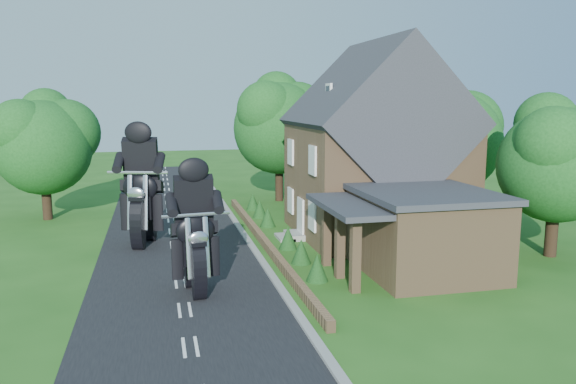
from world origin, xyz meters
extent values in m
plane|color=#215317|center=(0.00, 0.00, 0.00)|extent=(120.00, 120.00, 0.00)
cube|color=black|center=(0.00, 0.00, 0.01)|extent=(7.00, 80.00, 0.02)
cube|color=gray|center=(3.65, 0.00, 0.06)|extent=(0.30, 80.00, 0.12)
cube|color=olive|center=(4.30, 5.00, 0.20)|extent=(0.30, 22.00, 0.40)
cube|color=olive|center=(10.50, 6.00, 3.00)|extent=(8.00, 8.00, 6.00)
cube|color=#292A30|center=(10.50, 6.00, 6.00)|extent=(8.48, 8.64, 8.48)
cube|color=olive|center=(12.50, 6.00, 9.20)|extent=(0.60, 0.90, 1.60)
cube|color=white|center=(7.90, 6.00, 7.50)|extent=(0.12, 0.80, 0.90)
cube|color=black|center=(7.84, 6.00, 7.50)|extent=(0.04, 0.55, 0.65)
cube|color=white|center=(6.44, 6.00, 1.05)|extent=(0.10, 1.10, 2.10)
cube|color=gray|center=(6.10, 6.00, 0.15)|extent=(0.80, 1.60, 0.30)
cube|color=gray|center=(5.60, 6.00, 0.07)|extent=(0.80, 1.60, 0.15)
cube|color=white|center=(6.44, 3.80, 1.60)|extent=(0.10, 1.10, 1.40)
cube|color=black|center=(6.42, 3.80, 1.60)|extent=(0.04, 0.92, 1.22)
cube|color=white|center=(6.44, 8.20, 1.60)|extent=(0.10, 1.10, 1.40)
cube|color=black|center=(6.42, 8.20, 1.60)|extent=(0.04, 0.92, 1.22)
cube|color=white|center=(6.44, 3.80, 4.30)|extent=(0.10, 1.10, 1.40)
cube|color=black|center=(6.42, 3.80, 4.30)|extent=(0.04, 0.92, 1.22)
cube|color=white|center=(6.44, 8.20, 4.30)|extent=(0.10, 1.10, 1.40)
cube|color=black|center=(6.42, 8.20, 4.30)|extent=(0.04, 0.92, 1.22)
cube|color=olive|center=(10.00, -0.80, 1.60)|extent=(5.00, 5.60, 3.20)
cube|color=#292A30|center=(10.00, -0.80, 3.32)|extent=(5.30, 5.94, 0.24)
cube|color=#292A30|center=(6.90, -0.80, 2.95)|extent=(2.60, 5.32, 0.22)
cube|color=olive|center=(6.30, -2.60, 1.40)|extent=(0.35, 0.35, 2.80)
cube|color=olive|center=(6.30, -0.80, 1.40)|extent=(0.35, 0.35, 2.80)
cube|color=olive|center=(6.30, 1.00, 1.40)|extent=(0.35, 0.35, 2.80)
cylinder|color=black|center=(17.00, 0.00, 1.40)|extent=(0.56, 0.56, 2.80)
sphere|color=#144818|center=(17.00, 0.00, 4.23)|extent=(5.20, 5.20, 5.20)
sphere|color=#144818|center=(18.17, 0.52, 5.01)|extent=(3.74, 3.74, 3.74)
sphere|color=#144818|center=(16.09, -0.78, 5.27)|extent=(3.22, 3.22, 3.22)
sphere|color=#144818|center=(17.10, 1.04, 6.05)|extent=(2.86, 2.86, 2.86)
cylinder|color=black|center=(16.50, 8.50, 1.50)|extent=(0.56, 0.56, 3.00)
sphere|color=#144818|center=(16.50, 8.50, 4.65)|extent=(6.00, 6.00, 6.00)
sphere|color=#144818|center=(17.85, 9.10, 5.55)|extent=(4.32, 4.32, 4.32)
sphere|color=#144818|center=(15.45, 7.60, 5.85)|extent=(3.72, 3.72, 3.72)
sphere|color=#144818|center=(16.60, 9.70, 6.75)|extent=(3.30, 3.30, 3.30)
cylinder|color=black|center=(14.00, 16.00, 1.80)|extent=(0.56, 0.56, 3.60)
sphere|color=#144818|center=(14.00, 16.00, 5.58)|extent=(7.20, 7.20, 7.20)
sphere|color=#144818|center=(15.62, 16.72, 6.66)|extent=(5.18, 5.18, 5.18)
sphere|color=#144818|center=(12.74, 14.92, 7.02)|extent=(4.46, 4.46, 4.46)
sphere|color=#144818|center=(14.10, 17.44, 8.10)|extent=(3.96, 3.96, 3.96)
cylinder|color=black|center=(8.00, 17.00, 1.70)|extent=(0.56, 0.56, 3.40)
sphere|color=#144818|center=(8.00, 17.00, 5.16)|extent=(6.40, 6.40, 6.40)
sphere|color=#144818|center=(9.44, 17.64, 6.12)|extent=(4.61, 4.61, 4.61)
sphere|color=#144818|center=(6.88, 16.04, 6.44)|extent=(3.97, 3.97, 3.97)
sphere|color=#144818|center=(8.10, 18.28, 7.40)|extent=(3.52, 3.52, 3.52)
cylinder|color=black|center=(-7.00, 14.00, 1.40)|extent=(0.56, 0.56, 2.80)
sphere|color=#144818|center=(-7.00, 14.00, 4.34)|extent=(5.60, 5.60, 5.60)
sphere|color=#144818|center=(-5.74, 14.56, 5.18)|extent=(4.03, 4.03, 4.03)
sphere|color=#144818|center=(-7.98, 13.16, 5.46)|extent=(3.47, 3.47, 3.47)
sphere|color=#144818|center=(-6.90, 15.12, 6.30)|extent=(3.08, 3.08, 3.08)
cone|color=#113812|center=(5.30, -1.00, 0.55)|extent=(0.90, 0.90, 1.10)
cone|color=#113812|center=(5.30, 1.50, 0.55)|extent=(0.90, 0.90, 1.10)
cone|color=#113812|center=(5.30, 4.00, 0.55)|extent=(0.90, 0.90, 1.10)
cone|color=#113812|center=(5.30, 9.00, 0.55)|extent=(0.90, 0.90, 1.10)
cone|color=#113812|center=(5.30, 11.50, 0.55)|extent=(0.90, 0.90, 1.10)
cone|color=#113812|center=(5.30, 14.00, 0.55)|extent=(0.90, 0.90, 1.10)
camera|label=1|loc=(-0.77, -21.60, 7.10)|focal=35.00mm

